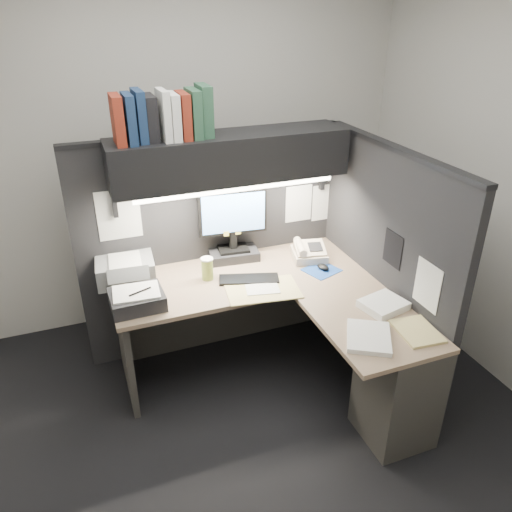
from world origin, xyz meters
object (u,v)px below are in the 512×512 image
at_px(telephone, 309,252).
at_px(notebook_stack, 137,300).
at_px(coffee_cup, 207,269).
at_px(overhead_shelf, 230,157).
at_px(monitor, 233,233).
at_px(printer, 125,269).
at_px(desk, 316,347).
at_px(keyboard, 249,279).

bearing_deg(telephone, notebook_stack, -157.08).
bearing_deg(coffee_cup, overhead_shelf, 34.60).
bearing_deg(overhead_shelf, monitor, 64.14).
xyz_separation_m(coffee_cup, printer, (-0.51, 0.20, 0.00)).
distance_m(desk, keyboard, 0.62).
relative_size(monitor, notebook_stack, 1.64).
distance_m(coffee_cup, notebook_stack, 0.52).
height_order(overhead_shelf, monitor, overhead_shelf).
distance_m(keyboard, telephone, 0.54).
height_order(monitor, keyboard, monitor).
height_order(monitor, notebook_stack, monitor).
bearing_deg(overhead_shelf, telephone, -13.28).
bearing_deg(overhead_shelf, notebook_stack, -155.24).
bearing_deg(monitor, notebook_stack, -146.73).
bearing_deg(notebook_stack, keyboard, 4.21).
bearing_deg(overhead_shelf, coffee_cup, -145.40).
distance_m(desk, telephone, 0.75).
bearing_deg(desk, overhead_shelf, 111.79).
bearing_deg(telephone, keyboard, -150.09).
xyz_separation_m(printer, notebook_stack, (0.02, -0.38, -0.03)).
bearing_deg(keyboard, notebook_stack, -158.67).
distance_m(desk, overhead_shelf, 1.33).
bearing_deg(telephone, coffee_cup, -164.10).
xyz_separation_m(overhead_shelf, coffee_cup, (-0.23, -0.16, -0.70)).
bearing_deg(desk, keyboard, 120.44).
distance_m(monitor, printer, 0.78).
bearing_deg(monitor, coffee_cup, -134.12).
height_order(overhead_shelf, telephone, overhead_shelf).
relative_size(desk, coffee_cup, 11.76).
xyz_separation_m(desk, coffee_cup, (-0.53, 0.59, 0.36)).
xyz_separation_m(desk, telephone, (0.24, 0.62, 0.33)).
height_order(desk, notebook_stack, notebook_stack).
relative_size(telephone, notebook_stack, 0.76).
xyz_separation_m(keyboard, printer, (-0.76, 0.32, 0.06)).
distance_m(overhead_shelf, coffee_cup, 0.75).
relative_size(keyboard, printer, 1.07).
height_order(desk, keyboard, keyboard).
bearing_deg(printer, monitor, 5.71).
bearing_deg(notebook_stack, overhead_shelf, 24.76).
bearing_deg(desk, telephone, 69.02).
bearing_deg(desk, printer, 142.55).
relative_size(desk, telephone, 7.01).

